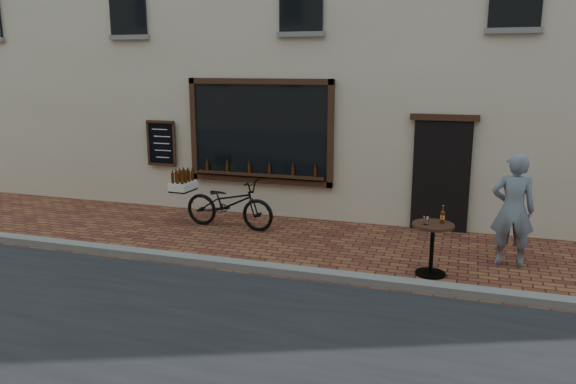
% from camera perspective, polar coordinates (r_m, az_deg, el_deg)
% --- Properties ---
extents(ground, '(90.00, 90.00, 0.00)m').
position_cam_1_polar(ground, '(8.75, 0.95, -8.94)').
color(ground, '#55241B').
rests_on(ground, ground).
extents(kerb, '(90.00, 0.25, 0.12)m').
position_cam_1_polar(kerb, '(8.91, 1.34, -8.13)').
color(kerb, slate).
rests_on(kerb, ground).
extents(cargo_bicycle, '(2.26, 0.78, 1.09)m').
position_cam_1_polar(cargo_bicycle, '(11.42, -6.17, -1.09)').
color(cargo_bicycle, black).
rests_on(cargo_bicycle, ground).
extents(bistro_table, '(0.65, 0.65, 1.11)m').
position_cam_1_polar(bistro_table, '(9.07, 14.48, -4.59)').
color(bistro_table, black).
rests_on(bistro_table, ground).
extents(pedestrian, '(0.70, 0.47, 1.88)m').
position_cam_1_polar(pedestrian, '(9.83, 21.87, -1.70)').
color(pedestrian, slate).
rests_on(pedestrian, ground).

